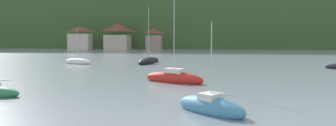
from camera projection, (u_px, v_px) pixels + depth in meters
wooded_hillside at (175, 25)px, 117.61m from camera, size 352.00×45.09×34.32m
shore_building_west at (80, 38)px, 89.04m from camera, size 5.84×3.92×6.06m
shore_building_westcentral at (118, 37)px, 89.03m from camera, size 6.33×6.26×6.87m
shore_building_central at (154, 40)px, 86.69m from camera, size 4.12×3.45×5.47m
sailboat_mid_6 at (174, 78)px, 30.24m from camera, size 5.96×4.00×8.89m
sailboat_far_7 at (149, 61)px, 48.95m from camera, size 3.25×6.20×8.45m
sailboat_near_8 at (211, 107)px, 18.66m from camera, size 4.47×4.28×5.34m
sailboat_far_9 at (78, 62)px, 48.25m from camera, size 4.59×2.70×5.33m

